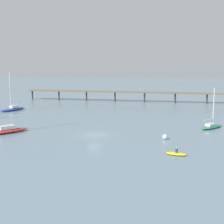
# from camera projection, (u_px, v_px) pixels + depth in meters

# --- Properties ---
(ground_plane) EXTENTS (400.00, 400.00, 0.00)m
(ground_plane) POSITION_uv_depth(u_px,v_px,m) (95.00, 135.00, 56.97)
(ground_plane) COLOR slate
(pier) EXTENTS (70.17, 4.02, 8.01)m
(pier) POSITION_uv_depth(u_px,v_px,m) (175.00, 90.00, 100.70)
(pier) COLOR brown
(pier) RESTS_ON ground_plane
(sailboat_red) EXTENTS (7.88, 8.48, 12.81)m
(sailboat_red) POSITION_uv_depth(u_px,v_px,m) (3.00, 130.00, 57.98)
(sailboat_red) COLOR red
(sailboat_red) RESTS_ON ground_plane
(sailboat_blue) EXTENTS (5.29, 7.67, 10.40)m
(sailboat_blue) POSITION_uv_depth(u_px,v_px,m) (13.00, 108.00, 84.87)
(sailboat_blue) COLOR #2D4CB7
(sailboat_blue) RESTS_ON ground_plane
(sailboat_green) EXTENTS (5.29, 5.71, 7.90)m
(sailboat_green) POSITION_uv_depth(u_px,v_px,m) (211.00, 126.00, 62.47)
(sailboat_green) COLOR #287F4C
(sailboat_green) RESTS_ON ground_plane
(dinghy_yellow) EXTENTS (3.15, 1.90, 1.14)m
(dinghy_yellow) POSITION_uv_depth(u_px,v_px,m) (176.00, 154.00, 44.73)
(dinghy_yellow) COLOR yellow
(dinghy_yellow) RESTS_ON ground_plane
(mooring_buoy_far) EXTENTS (0.87, 0.87, 0.87)m
(mooring_buoy_far) POSITION_uv_depth(u_px,v_px,m) (165.00, 137.00, 53.66)
(mooring_buoy_far) COLOR silver
(mooring_buoy_far) RESTS_ON ground_plane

